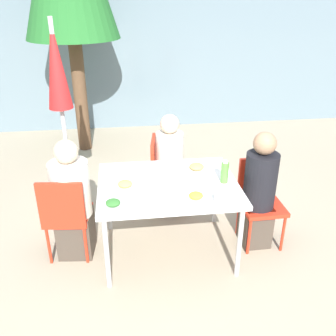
# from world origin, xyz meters

# --- Properties ---
(ground_plane) EXTENTS (24.00, 24.00, 0.00)m
(ground_plane) POSITION_xyz_m (0.00, 0.00, 0.00)
(ground_plane) COLOR tan
(building_facade) EXTENTS (10.00, 0.20, 3.00)m
(building_facade) POSITION_xyz_m (0.00, 3.79, 1.50)
(building_facade) COLOR slate
(building_facade) RESTS_ON ground
(dining_table) EXTENTS (1.26, 0.99, 0.75)m
(dining_table) POSITION_xyz_m (0.00, 0.00, 0.69)
(dining_table) COLOR white
(dining_table) RESTS_ON ground
(chair_left) EXTENTS (0.44, 0.44, 0.86)m
(chair_left) POSITION_xyz_m (-0.94, 0.02, 0.50)
(chair_left) COLOR red
(chair_left) RESTS_ON ground
(person_left) EXTENTS (0.35, 0.35, 1.17)m
(person_left) POSITION_xyz_m (-0.88, 0.09, 0.55)
(person_left) COLOR #473D33
(person_left) RESTS_ON ground
(chair_right) EXTENTS (0.41, 0.41, 0.86)m
(chair_right) POSITION_xyz_m (0.93, 0.10, 0.50)
(chair_right) COLOR red
(chair_right) RESTS_ON ground
(person_right) EXTENTS (0.30, 0.30, 1.19)m
(person_right) POSITION_xyz_m (0.88, 0.01, 0.57)
(person_right) COLOR #473D33
(person_right) RESTS_ON ground
(chair_far) EXTENTS (0.46, 0.46, 0.86)m
(chair_far) POSITION_xyz_m (0.04, 0.81, 0.50)
(chair_far) COLOR red
(chair_far) RESTS_ON ground
(person_far) EXTENTS (0.31, 0.31, 1.15)m
(person_far) POSITION_xyz_m (0.11, 0.74, 0.55)
(person_far) COLOR #383842
(person_far) RESTS_ON ground
(closed_umbrella) EXTENTS (0.36, 0.36, 2.10)m
(closed_umbrella) POSITION_xyz_m (-0.99, 0.89, 1.46)
(closed_umbrella) COLOR #333333
(closed_umbrella) RESTS_ON ground
(plate_0) EXTENTS (0.25, 0.25, 0.07)m
(plate_0) POSITION_xyz_m (0.31, 0.22, 0.77)
(plate_0) COLOR white
(plate_0) RESTS_ON dining_table
(plate_1) EXTENTS (0.21, 0.21, 0.06)m
(plate_1) POSITION_xyz_m (0.19, -0.32, 0.77)
(plate_1) COLOR white
(plate_1) RESTS_ON dining_table
(plate_2) EXTENTS (0.23, 0.23, 0.06)m
(plate_2) POSITION_xyz_m (-0.39, -0.04, 0.77)
(plate_2) COLOR white
(plate_2) RESTS_ON dining_table
(plate_3) EXTENTS (0.22, 0.22, 0.06)m
(plate_3) POSITION_xyz_m (-0.49, -0.35, 0.77)
(plate_3) COLOR white
(plate_3) RESTS_ON dining_table
(bottle) EXTENTS (0.07, 0.07, 0.21)m
(bottle) POSITION_xyz_m (0.51, -0.05, 0.85)
(bottle) COLOR #51A338
(bottle) RESTS_ON dining_table
(drinking_cup) EXTENTS (0.08, 0.08, 0.09)m
(drinking_cup) POSITION_xyz_m (0.37, -0.40, 0.79)
(drinking_cup) COLOR white
(drinking_cup) RESTS_ON dining_table
(salad_bowl) EXTENTS (0.15, 0.15, 0.05)m
(salad_bowl) POSITION_xyz_m (-0.23, -0.27, 0.77)
(salad_bowl) COLOR white
(salad_bowl) RESTS_ON dining_table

